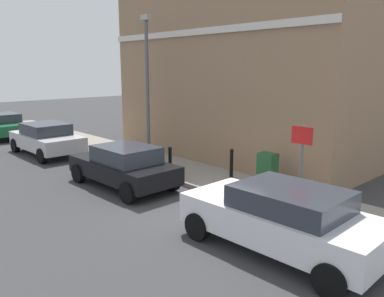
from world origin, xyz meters
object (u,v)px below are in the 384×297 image
car_white (282,217)px  lamppost (147,82)px  bollard_near_cabinet (231,163)px  bollard_far_kerb (170,160)px  utility_cabinet (267,173)px  street_sign (301,156)px  car_silver (47,138)px  car_green (2,125)px  car_black (124,165)px

car_white → lamppost: size_ratio=0.76×
bollard_near_cabinet → lamppost: (-0.22, 4.36, 2.60)m
bollard_far_kerb → lamppost: bearing=68.6°
utility_cabinet → street_sign: (-1.05, -1.77, 0.98)m
car_silver → car_green: car_silver is taller
bollard_far_kerb → utility_cabinet: bearing=-70.9°
car_black → bollard_far_kerb: bearing=-102.7°
car_green → street_sign: 18.03m
bollard_near_cabinet → car_silver: bearing=107.8°
utility_cabinet → street_sign: size_ratio=0.50×
street_sign → car_green: bearing=95.2°
bollard_near_cabinet → bollard_far_kerb: bearing=125.4°
car_silver → utility_cabinet: bearing=-165.7°
car_black → utility_cabinet: size_ratio=3.53×
car_green → bollard_far_kerb: car_green is taller
car_silver → car_green: (-0.00, 6.04, -0.04)m
car_black → car_green: bearing=-1.9°
car_black → lamppost: size_ratio=0.71×
car_white → lamppost: 9.23m
car_white → utility_cabinet: bearing=-50.3°
car_green → car_black: bearing=179.5°
lamppost → car_green: bearing=103.9°
car_white → lamppost: lamppost is taller
car_white → bollard_far_kerb: car_white is taller
car_silver → street_sign: (1.62, -11.90, 0.91)m
car_black → lamppost: lamppost is taller
car_black → street_sign: 5.76m
utility_cabinet → lamppost: bearing=91.2°
street_sign → lamppost: bearing=83.1°
car_silver → car_white: bearing=178.4°
car_white → car_silver: car_white is taller
car_white → bollard_far_kerb: bearing=-18.1°
car_silver → street_sign: 12.04m
car_green → bollard_near_cabinet: 14.88m
car_black → utility_cabinet: bearing=-143.4°
car_green → street_sign: size_ratio=1.83×
car_green → bollard_near_cabinet: size_ratio=4.04×
car_silver → bollard_near_cabinet: car_silver is taller
car_green → bollard_far_kerb: size_ratio=4.04×
bollard_near_cabinet → street_sign: (-1.15, -3.31, 0.96)m
bollard_near_cabinet → bollard_far_kerb: (-1.24, 1.75, 0.00)m
bollard_far_kerb → lamppost: 3.82m
car_black → car_green: size_ratio=0.97×
utility_cabinet → street_sign: street_sign is taller
car_green → lamppost: 10.89m
street_sign → car_silver: bearing=97.7°
car_silver → car_black: bearing=178.2°
car_black → lamppost: (2.69, 2.27, 2.58)m
lamppost → car_silver: bearing=121.0°
car_black → car_silver: 6.50m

